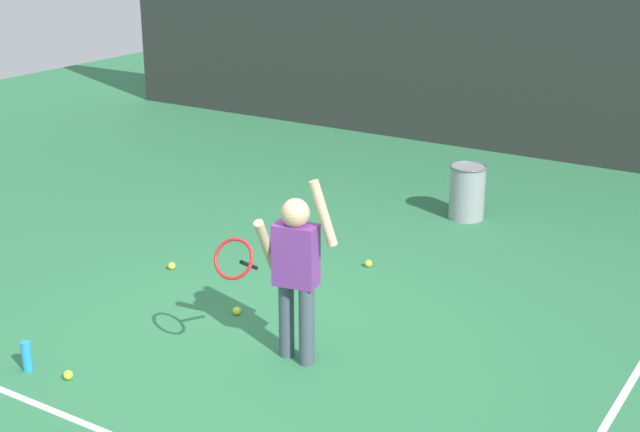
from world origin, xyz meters
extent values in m
plane|color=#2D7247|center=(0.00, 0.00, 0.00)|extent=(20.00, 20.00, 0.00)
cube|color=white|center=(2.53, 1.00, 0.00)|extent=(0.05, 9.00, 0.00)
cube|color=#282D2B|center=(0.00, 5.97, 1.89)|extent=(13.05, 0.08, 3.78)
cylinder|color=#3F4C59|center=(0.33, -0.08, 0.29)|extent=(0.11, 0.11, 0.58)
cylinder|color=#3F4C59|center=(0.52, -0.11, 0.29)|extent=(0.11, 0.11, 0.58)
cube|color=#72338C|center=(0.42, -0.10, 0.80)|extent=(0.33, 0.22, 0.44)
sphere|color=tan|center=(0.42, -0.10, 1.10)|extent=(0.20, 0.20, 0.20)
cylinder|color=tan|center=(0.61, -0.04, 1.12)|extent=(0.22, 0.10, 0.46)
cylinder|color=tan|center=(0.24, -0.19, 0.87)|extent=(0.12, 0.30, 0.43)
cylinder|color=black|center=(0.19, -0.32, 0.75)|extent=(0.07, 0.24, 0.15)
torus|color=red|center=(0.23, -0.54, 0.88)|extent=(0.31, 0.21, 0.26)
cylinder|color=gray|center=(0.23, 3.35, 0.28)|extent=(0.36, 0.36, 0.55)
torus|color=#595B60|center=(0.23, 3.35, 0.55)|extent=(0.38, 0.38, 0.02)
cylinder|color=#268CD8|center=(-1.07, -1.23, 0.11)|extent=(0.07, 0.07, 0.22)
sphere|color=#CCE033|center=(0.02, 1.67, 0.03)|extent=(0.07, 0.07, 0.07)
sphere|color=#CCE033|center=(-0.38, 0.26, 0.03)|extent=(0.07, 0.07, 0.07)
sphere|color=#CCE033|center=(-0.74, -1.17, 0.03)|extent=(0.07, 0.07, 0.07)
sphere|color=#CCE033|center=(-1.43, 0.69, 0.03)|extent=(0.07, 0.07, 0.07)
camera|label=1|loc=(3.61, -4.85, 3.10)|focal=50.54mm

